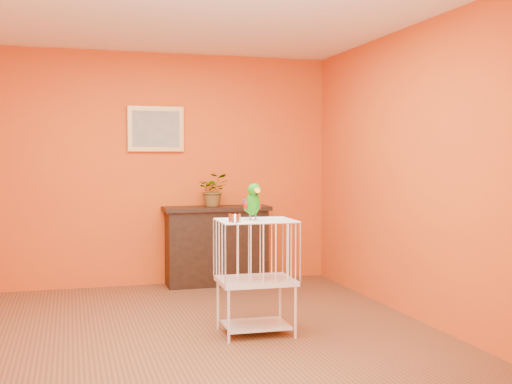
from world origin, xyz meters
name	(u,v)px	position (x,y,z in m)	size (l,w,h in m)	color
ground	(194,337)	(0.00, 0.00, 0.00)	(4.50, 4.50, 0.00)	brown
room_shell	(193,138)	(0.00, 0.00, 1.58)	(4.50, 4.50, 4.50)	#CD4013
console_cabinet	(216,245)	(0.65, 2.04, 0.44)	(1.19, 0.43, 0.88)	black
potted_plant	(213,194)	(0.62, 2.06, 1.03)	(0.33, 0.37, 0.29)	#26722D
framed_picture	(156,129)	(0.00, 2.22, 1.75)	(0.62, 0.04, 0.50)	#BC8943
birdcage	(256,275)	(0.50, -0.04, 0.48)	(0.61, 0.48, 0.93)	silver
feed_cup	(235,218)	(0.28, -0.20, 0.97)	(0.09, 0.09, 0.07)	silver
parrot	(253,201)	(0.48, -0.04, 1.08)	(0.15, 0.27, 0.30)	#59544C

